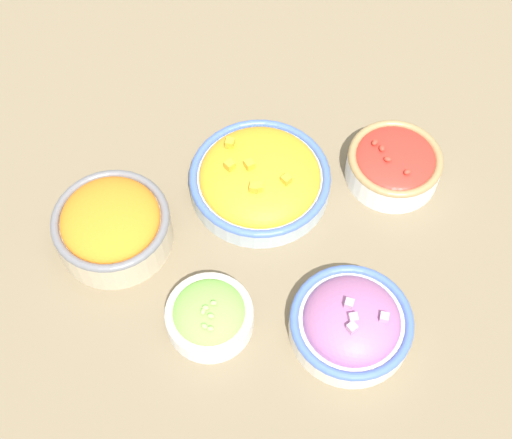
{
  "coord_description": "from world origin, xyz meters",
  "views": [
    {
      "loc": [
        0.04,
        -0.51,
        0.88
      ],
      "look_at": [
        0.0,
        0.0,
        0.03
      ],
      "focal_mm": 50.0,
      "sensor_mm": 36.0,
      "label": 1
    }
  ],
  "objects": [
    {
      "name": "bowl_lettuce",
      "position": [
        -0.05,
        -0.15,
        0.03
      ],
      "size": [
        0.12,
        0.12,
        0.06
      ],
      "color": "white",
      "rests_on": "ground_plane"
    },
    {
      "name": "bowl_red_onion",
      "position": [
        0.13,
        -0.14,
        0.03
      ],
      "size": [
        0.16,
        0.16,
        0.07
      ],
      "color": "silver",
      "rests_on": "ground_plane"
    },
    {
      "name": "bowl_squash",
      "position": [
        -0.0,
        0.07,
        0.02
      ],
      "size": [
        0.21,
        0.21,
        0.07
      ],
      "color": "#B2C1CC",
      "rests_on": "ground_plane"
    },
    {
      "name": "bowl_cherry_tomatoes",
      "position": [
        0.19,
        0.11,
        0.03
      ],
      "size": [
        0.14,
        0.14,
        0.06
      ],
      "color": "white",
      "rests_on": "ground_plane"
    },
    {
      "name": "bowl_carrots",
      "position": [
        -0.2,
        -0.03,
        0.04
      ],
      "size": [
        0.16,
        0.16,
        0.08
      ],
      "color": "beige",
      "rests_on": "ground_plane"
    },
    {
      "name": "ground_plane",
      "position": [
        0.0,
        0.0,
        0.0
      ],
      "size": [
        3.0,
        3.0,
        0.0
      ],
      "primitive_type": "plane",
      "color": "#75664C"
    }
  ]
}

